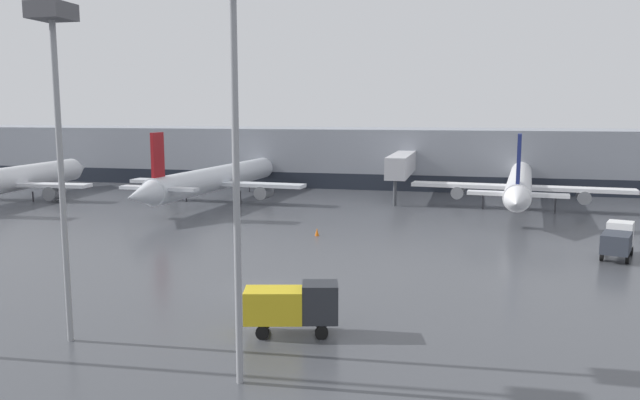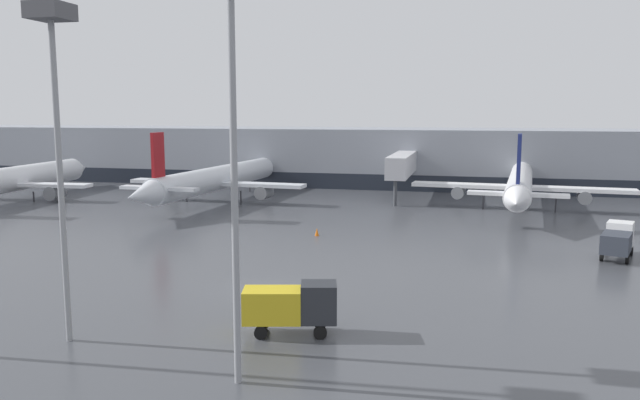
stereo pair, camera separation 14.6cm
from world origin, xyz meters
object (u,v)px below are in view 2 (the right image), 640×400
at_px(traffic_cone_0, 317,232).
at_px(apron_light_mast_0, 54,75).
at_px(service_truck_0, 618,239).
at_px(apron_light_mast_2, 232,54).
at_px(parked_jet_1, 520,183).
at_px(parked_jet_3, 12,180).
at_px(service_truck_1, 291,305).
at_px(parked_jet_2, 216,179).

xyz_separation_m(traffic_cone_0, apron_light_mast_0, (-5.83, -29.50, 13.05)).
xyz_separation_m(service_truck_0, apron_light_mast_2, (-21.21, -29.05, 12.46)).
distance_m(parked_jet_1, traffic_cone_0, 28.92).
bearing_deg(traffic_cone_0, apron_light_mast_2, -82.16).
height_order(parked_jet_3, service_truck_0, parked_jet_3).
bearing_deg(parked_jet_3, parked_jet_1, -87.56).
height_order(parked_jet_1, service_truck_1, parked_jet_1).
height_order(service_truck_0, traffic_cone_0, service_truck_0).
height_order(parked_jet_1, apron_light_mast_0, apron_light_mast_0).
height_order(parked_jet_2, apron_light_mast_0, apron_light_mast_0).
bearing_deg(service_truck_1, parked_jet_2, 103.68).
distance_m(parked_jet_3, traffic_cone_0, 47.16).
relative_size(parked_jet_2, service_truck_1, 7.57).
bearing_deg(apron_light_mast_2, service_truck_0, 53.87).
bearing_deg(service_truck_0, apron_light_mast_0, 147.55).
xyz_separation_m(parked_jet_3, apron_light_mast_2, (49.48, -45.93, 11.25)).
relative_size(service_truck_0, apron_light_mast_2, 0.31).
bearing_deg(traffic_cone_0, parked_jet_3, 163.04).
bearing_deg(apron_light_mast_0, parked_jet_2, 104.30).
bearing_deg(parked_jet_2, parked_jet_1, -82.75).
height_order(service_truck_1, traffic_cone_0, service_truck_1).
bearing_deg(parked_jet_2, service_truck_0, -112.74).
relative_size(parked_jet_1, service_truck_1, 7.22).
xyz_separation_m(service_truck_1, traffic_cone_0, (-5.01, 25.88, -1.23)).
bearing_deg(parked_jet_1, traffic_cone_0, 141.74).
height_order(parked_jet_3, traffic_cone_0, parked_jet_3).
bearing_deg(service_truck_0, parked_jet_2, 81.22).
relative_size(parked_jet_3, service_truck_1, 7.06).
height_order(parked_jet_2, service_truck_1, parked_jet_2).
bearing_deg(parked_jet_1, parked_jet_3, 101.43).
distance_m(parked_jet_1, apron_light_mast_2, 56.33).
bearing_deg(parked_jet_2, service_truck_1, -148.89).
bearing_deg(parked_jet_1, parked_jet_2, 98.70).
relative_size(parked_jet_1, traffic_cone_0, 50.70).
xyz_separation_m(service_truck_1, apron_light_mast_0, (-10.84, -3.62, 11.83)).
height_order(service_truck_0, apron_light_mast_2, apron_light_mast_2).
bearing_deg(parked_jet_3, traffic_cone_0, -110.85).
relative_size(apron_light_mast_0, apron_light_mast_2, 0.95).
xyz_separation_m(parked_jet_2, parked_jet_3, (-26.98, -4.81, -0.29)).
distance_m(parked_jet_3, service_truck_0, 72.69).
xyz_separation_m(service_truck_0, service_truck_1, (-20.63, -22.73, 0.06)).
relative_size(service_truck_0, traffic_cone_0, 7.52).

